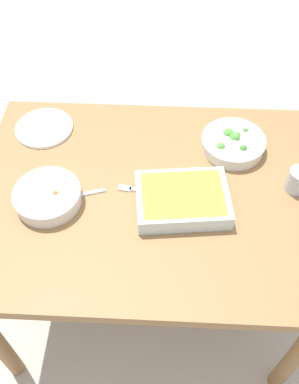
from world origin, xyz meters
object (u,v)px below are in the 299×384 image
baking_dish (182,199)px  spoon_by_stew (72,196)px  broccoli_bowl (233,143)px  drink_cup (297,181)px  stew_bowl (48,196)px  side_plate (44,128)px  fork_on_table (140,190)px

baking_dish → spoon_by_stew: size_ratio=1.87×
broccoli_bowl → drink_cup: drink_cup is taller
baking_dish → spoon_by_stew: 0.37m
stew_bowl → baking_dish: bearing=1.0°
spoon_by_stew → broccoli_bowl: bearing=24.8°
side_plate → fork_on_table: (0.39, -0.29, -0.00)m
stew_bowl → baking_dish: (0.44, 0.01, 0.00)m
broccoli_bowl → spoon_by_stew: 0.61m
stew_bowl → baking_dish: 0.44m
side_plate → fork_on_table: bearing=-36.5°
drink_cup → side_plate: 0.95m
stew_bowl → baking_dish: same height
stew_bowl → spoon_by_stew: 0.08m
side_plate → fork_on_table: side_plate is taller
drink_cup → spoon_by_stew: 0.76m
broccoli_bowl → side_plate: size_ratio=1.07×
stew_bowl → spoon_by_stew: bearing=17.6°
stew_bowl → broccoli_bowl: size_ratio=0.96×
stew_bowl → fork_on_table: (0.30, 0.06, -0.03)m
fork_on_table → drink_cup: bearing=3.9°
side_plate → baking_dish: bearing=-32.8°
baking_dish → drink_cup: size_ratio=3.79×
baking_dish → fork_on_table: (-0.14, 0.05, -0.03)m
fork_on_table → stew_bowl: bearing=-168.3°
stew_bowl → fork_on_table: size_ratio=1.26×
broccoli_bowl → side_plate: broccoli_bowl is taller
spoon_by_stew → fork_on_table: spoon_by_stew is taller
drink_cup → spoon_by_stew: bearing=-174.4°
stew_bowl → side_plate: (-0.09, 0.35, -0.03)m
baking_dish → stew_bowl: bearing=-179.0°
broccoli_bowl → spoon_by_stew: broccoli_bowl is taller
drink_cup → spoon_by_stew: (-0.75, -0.07, -0.03)m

